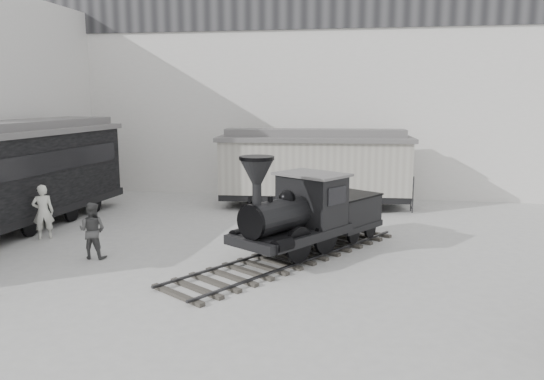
% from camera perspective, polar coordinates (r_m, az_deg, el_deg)
% --- Properties ---
extents(ground, '(90.00, 90.00, 0.00)m').
position_cam_1_polar(ground, '(13.17, -3.49, -11.73)').
color(ground, '#9E9E9B').
extents(north_wall, '(34.00, 2.51, 11.00)m').
position_cam_1_polar(north_wall, '(27.05, 3.70, 11.42)').
color(north_wall, silver).
rests_on(north_wall, ground).
extents(locomotive, '(6.57, 8.56, 3.17)m').
position_cam_1_polar(locomotive, '(16.49, 3.58, -2.99)').
color(locomotive, '#302C28').
rests_on(locomotive, ground).
extents(boxcar, '(8.68, 3.31, 3.48)m').
position_cam_1_polar(boxcar, '(23.55, 4.55, 2.53)').
color(boxcar, black).
rests_on(boxcar, ground).
extents(visitor_a, '(0.83, 0.76, 1.91)m').
position_cam_1_polar(visitor_a, '(19.90, -23.41, -2.18)').
color(visitor_a, silver).
rests_on(visitor_a, ground).
extents(visitor_b, '(0.85, 0.66, 1.74)m').
position_cam_1_polar(visitor_b, '(17.02, -18.76, -4.15)').
color(visitor_b, '#454545').
rests_on(visitor_b, ground).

